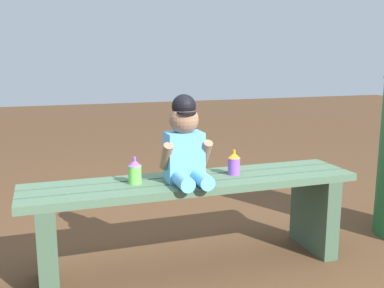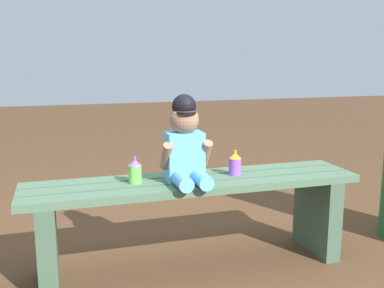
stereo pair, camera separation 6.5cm
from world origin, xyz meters
TOP-DOWN VIEW (x-y plane):
  - ground_plane at (0.00, 0.00)m, footprint 16.00×16.00m
  - park_bench at (0.00, 0.00)m, footprint 1.60×0.34m
  - child_figure at (-0.05, -0.03)m, footprint 0.23×0.27m
  - sippy_cup_left at (-0.28, 0.01)m, footprint 0.06×0.06m
  - sippy_cup_right at (0.21, 0.01)m, footprint 0.06×0.06m

SIDE VIEW (x-z plane):
  - ground_plane at x=0.00m, z-range 0.00..0.00m
  - park_bench at x=0.00m, z-range 0.08..0.53m
  - sippy_cup_left at x=-0.28m, z-range 0.45..0.57m
  - sippy_cup_right at x=0.21m, z-range 0.45..0.57m
  - child_figure at x=-0.05m, z-range 0.42..0.83m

